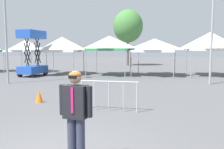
% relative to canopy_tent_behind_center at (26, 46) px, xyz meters
% --- Properties ---
extents(canopy_tent_behind_center, '(3.01, 3.01, 3.11)m').
position_rel_canopy_tent_behind_center_xyz_m(canopy_tent_behind_center, '(0.00, 0.00, 0.00)').
color(canopy_tent_behind_center, '#9E9EA3').
rests_on(canopy_tent_behind_center, ground).
extents(canopy_tent_far_left, '(3.36, 3.36, 3.30)m').
position_rel_canopy_tent_behind_center_xyz_m(canopy_tent_far_left, '(4.34, -1.13, 0.10)').
color(canopy_tent_far_left, '#9E9EA3').
rests_on(canopy_tent_far_left, ground).
extents(canopy_tent_left_of_center, '(3.39, 3.39, 3.34)m').
position_rel_canopy_tent_behind_center_xyz_m(canopy_tent_left_of_center, '(8.60, -0.98, 0.18)').
color(canopy_tent_left_of_center, '#9E9EA3').
rests_on(canopy_tent_left_of_center, ground).
extents(canopy_tent_behind_left, '(3.64, 3.64, 3.09)m').
position_rel_canopy_tent_behind_center_xyz_m(canopy_tent_behind_left, '(12.34, -0.40, -0.01)').
color(canopy_tent_behind_left, '#9E9EA3').
rests_on(canopy_tent_behind_left, ground).
extents(canopy_tent_behind_right, '(3.57, 3.57, 3.62)m').
position_rel_canopy_tent_behind_center_xyz_m(canopy_tent_behind_right, '(16.82, 0.39, 0.32)').
color(canopy_tent_behind_right, '#9E9EA3').
rests_on(canopy_tent_behind_right, ground).
extents(scissor_lift, '(1.60, 2.41, 3.72)m').
position_rel_canopy_tent_behind_center_xyz_m(scissor_lift, '(2.64, -3.14, -1.38)').
color(scissor_lift, black).
rests_on(scissor_lift, ground).
extents(person_foreground, '(0.65, 0.28, 1.78)m').
position_rel_canopy_tent_behind_center_xyz_m(person_foreground, '(11.70, -16.49, -1.49)').
color(person_foreground, '#33384C').
rests_on(person_foreground, ground).
extents(light_pole_near_lift, '(0.36, 0.36, 8.84)m').
position_rel_canopy_tent_behind_center_xyz_m(light_pole_near_lift, '(3.40, -7.31, 2.46)').
color(light_pole_near_lift, '#9E9EA3').
rests_on(light_pole_near_lift, ground).
extents(light_pole_opposite_side, '(0.36, 0.36, 8.25)m').
position_rel_canopy_tent_behind_center_xyz_m(light_pole_opposite_side, '(16.01, -4.78, 2.16)').
color(light_pole_opposite_side, '#9E9EA3').
rests_on(light_pole_opposite_side, ground).
extents(tree_behind_tents_right, '(4.06, 4.06, 7.64)m').
position_rel_canopy_tent_behind_center_xyz_m(tree_behind_tents_right, '(8.13, 11.90, 2.86)').
color(tree_behind_tents_right, brown).
rests_on(tree_behind_tents_right, ground).
extents(crowd_barrier_near_person, '(2.10, 0.08, 1.08)m').
position_rel_canopy_tent_behind_center_xyz_m(crowd_barrier_near_person, '(11.34, -12.50, -1.78)').
color(crowd_barrier_near_person, '#B7BABF').
rests_on(crowd_barrier_near_person, ground).
extents(traffic_cone_lot_center, '(0.32, 0.32, 0.51)m').
position_rel_canopy_tent_behind_center_xyz_m(traffic_cone_lot_center, '(8.24, -11.84, -2.27)').
color(traffic_cone_lot_center, orange).
rests_on(traffic_cone_lot_center, ground).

